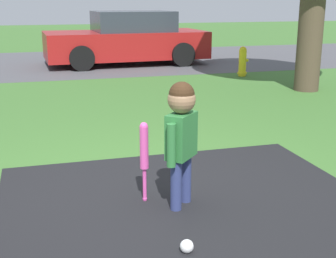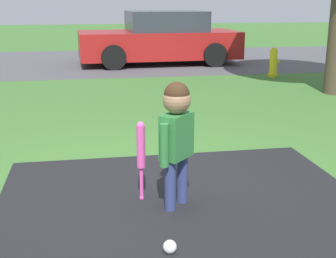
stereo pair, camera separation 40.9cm
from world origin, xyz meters
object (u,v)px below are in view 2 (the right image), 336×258
Objects in this scene: parked_car at (160,39)px; fire_hydrant at (273,63)px; child at (177,128)px; baseball_bat at (141,150)px; sports_ball at (170,247)px.

fire_hydrant is at bearing 124.96° from parked_car.
child is 7.14m from fire_hydrant.
fire_hydrant is (3.69, 6.08, -0.13)m from baseball_bat.
sports_ball is 9.93m from parked_car.
child is 1.51× the size of baseball_bat.
child is 11.08× the size of sports_ball.
sports_ball is at bearing -150.85° from child.
baseball_bat is 1.01m from sports_ball.
sports_ball is (-0.19, -0.74, -0.64)m from child.
parked_car is (1.31, 9.05, -0.04)m from child.
sports_ball is at bearing -84.84° from baseball_bat.
fire_hydrant reaches higher than sports_ball.
baseball_bat is 9.02m from parked_car.
baseball_bat reaches higher than fire_hydrant.
parked_car reaches higher than sports_ball.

